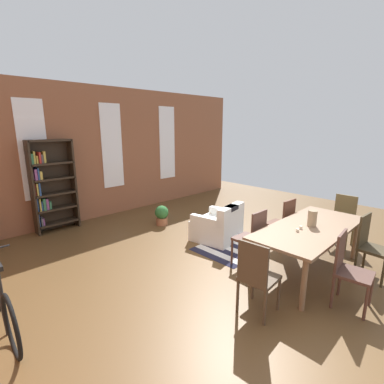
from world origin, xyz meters
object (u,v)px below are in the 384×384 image
object	(u,v)px
dining_chair_head_left	(257,275)
potted_plant_corner	(162,215)
dining_table	(310,231)
dining_chair_near_left	(348,268)
dining_chair_near_right	(371,244)
dining_chair_far_right	(283,222)
bookshelf_tall	(50,186)
dining_chair_head_right	(342,219)
armchair_white	(218,226)
bicycle_second	(1,302)
dining_chair_far_left	(252,236)
vase_on_table	(312,218)

from	to	relation	value
dining_chair_head_left	potted_plant_corner	size ratio (longest dim) A/B	2.12
dining_table	dining_chair_near_left	bearing A→B (deg)	-125.40
dining_chair_near_right	dining_chair_far_right	size ratio (longest dim) A/B	1.00
dining_chair_far_right	bookshelf_tall	bearing A→B (deg)	124.16
dining_table	dining_chair_near_right	bearing A→B (deg)	-54.67
dining_chair_head_right	dining_chair_far_right	size ratio (longest dim) A/B	1.00
dining_table	dining_chair_far_right	bearing A→B (deg)	55.18
armchair_white	bicycle_second	distance (m)	3.65
armchair_white	potted_plant_corner	xyz separation A→B (m)	(-0.26, 1.48, -0.04)
dining_chair_far_left	dining_chair_head_left	world-z (taller)	same
dining_chair_near_left	dining_chair_near_right	xyz separation A→B (m)	(1.00, 0.00, 0.00)
dining_chair_far_right	bicycle_second	bearing A→B (deg)	165.02
dining_table	vase_on_table	xyz separation A→B (m)	(0.03, 0.00, 0.19)
dining_chair_far_left	dining_chair_near_right	xyz separation A→B (m)	(0.99, -1.40, 0.00)
dining_chair_head_left	bicycle_second	xyz separation A→B (m)	(-2.22, 1.83, -0.18)
dining_chair_near_left	bicycle_second	world-z (taller)	dining_chair_near_left
dining_chair_head_right	dining_chair_near_right	distance (m)	1.20
dining_chair_near_right	dining_chair_far_right	world-z (taller)	same
armchair_white	bicycle_second	xyz separation A→B (m)	(-3.65, 0.03, 0.06)
dining_chair_far_right	potted_plant_corner	bearing A→B (deg)	106.97
dining_table	dining_chair_near_right	distance (m)	0.87
dining_table	armchair_white	size ratio (longest dim) A/B	2.38
armchair_white	vase_on_table	bearing A→B (deg)	-87.91
dining_chair_head_right	dining_table	bearing A→B (deg)	-179.99
armchair_white	dining_chair_head_right	bearing A→B (deg)	-49.85
dining_chair_near_right	bicycle_second	world-z (taller)	dining_chair_near_right
vase_on_table	potted_plant_corner	xyz separation A→B (m)	(-0.32, 3.26, -0.63)
dining_chair_head_right	bicycle_second	distance (m)	5.47
dining_chair_near_left	dining_table	bearing A→B (deg)	54.60
vase_on_table	dining_chair_head_left	distance (m)	1.53
dining_chair_far_right	bicycle_second	world-z (taller)	dining_chair_far_right
dining_chair_far_right	bookshelf_tall	size ratio (longest dim) A/B	0.49
dining_chair_head_right	armchair_white	size ratio (longest dim) A/B	1.04
dining_chair_near_right	bicycle_second	distance (m)	4.89
dining_table	dining_chair_near_left	size ratio (longest dim) A/B	2.30
dining_chair_far_left	bicycle_second	xyz separation A→B (m)	(-3.20, 1.12, -0.18)
dining_chair_head_right	potted_plant_corner	xyz separation A→B (m)	(-1.76, 3.26, -0.28)
bookshelf_tall	bicycle_second	distance (m)	3.26
vase_on_table	armchair_white	xyz separation A→B (m)	(-0.07, 1.79, -0.58)
armchair_white	dining_chair_near_right	bearing A→B (deg)	-77.83
dining_chair_far_right	dining_chair_near_right	bearing A→B (deg)	-89.61
dining_chair_far_left	dining_chair_head_right	bearing A→B (deg)	-19.69
dining_chair_far_left	dining_chair_near_right	bearing A→B (deg)	-54.77
dining_chair_far_right	potted_plant_corner	size ratio (longest dim) A/B	2.12
dining_chair_far_right	bookshelf_tall	world-z (taller)	bookshelf_tall
vase_on_table	bicycle_second	size ratio (longest dim) A/B	0.15
dining_chair_far_left	armchair_white	xyz separation A→B (m)	(0.46, 1.08, -0.23)
dining_chair_near_right	potted_plant_corner	xyz separation A→B (m)	(-0.79, 3.97, -0.28)
vase_on_table	potted_plant_corner	size ratio (longest dim) A/B	0.54
bookshelf_tall	armchair_white	xyz separation A→B (m)	(2.14, -2.85, -0.72)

